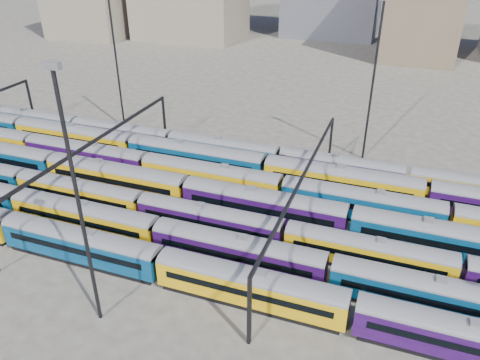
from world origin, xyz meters
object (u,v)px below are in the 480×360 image
(rake_2, at_px, (285,233))
(mast_2, at_px, (77,197))
(rake_0, at_px, (353,308))
(rake_1, at_px, (157,231))

(rake_2, relative_size, mast_2, 4.52)
(rake_0, xyz_separation_m, rake_1, (-23.67, 5.00, 0.01))
(rake_2, height_order, mast_2, mast_2)
(rake_0, height_order, rake_1, rake_1)
(rake_1, bearing_deg, rake_2, 19.24)
(rake_0, height_order, mast_2, mast_2)
(rake_1, xyz_separation_m, mast_2, (0.06, -12.00, 11.33))
(rake_1, height_order, mast_2, mast_2)
(rake_1, height_order, rake_2, rake_1)
(rake_0, bearing_deg, mast_2, -163.49)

